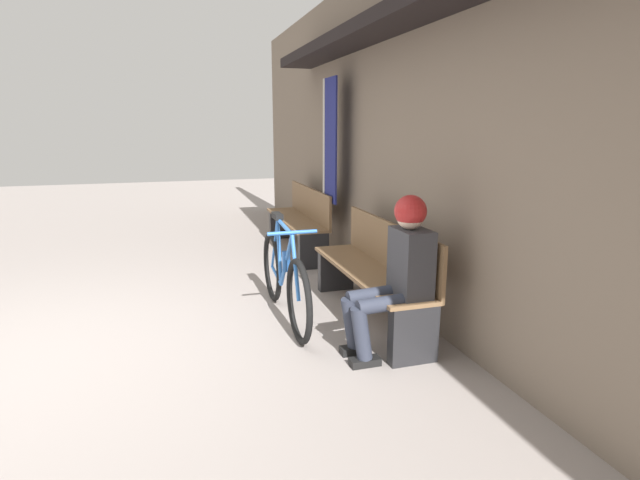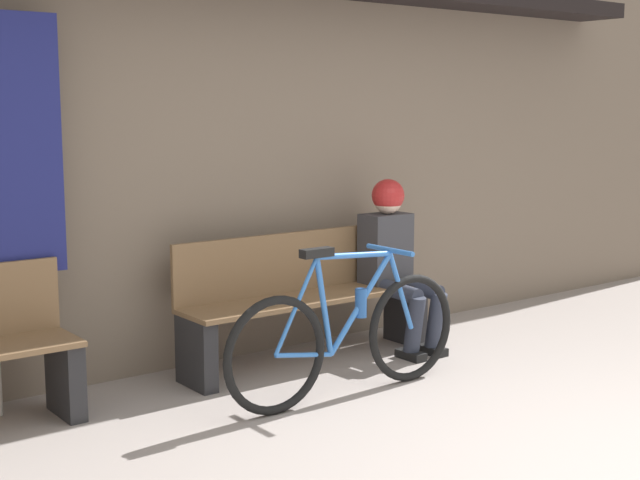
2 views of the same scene
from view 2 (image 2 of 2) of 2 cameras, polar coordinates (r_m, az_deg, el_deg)
name	(u,v)px [view 2 (image 2 of 2)]	position (r m, az deg, el deg)	size (l,w,h in m)	color
storefront_wall	(272,111)	(6.15, -3.08, 8.28)	(12.00, 0.56, 3.20)	#756656
park_bench_near	(305,301)	(5.92, -0.98, -3.92)	(1.81, 0.42, 0.86)	brown
bicycle	(347,336)	(5.22, 1.77, -6.13)	(1.69, 0.40, 0.90)	black
person_seated	(395,252)	(6.22, 4.80, -0.76)	(0.34, 0.61, 1.19)	#2D3342
banner_pole	(14,169)	(5.11, -19.02, 4.35)	(0.45, 0.05, 2.19)	#B7B2A8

